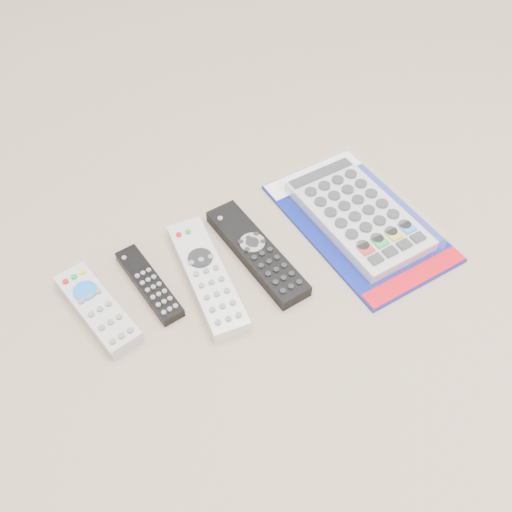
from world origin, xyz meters
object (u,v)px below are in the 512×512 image
remote_slim_black (149,284)px  jumbo_remote_packaged (358,214)px  remote_silver_dvd (207,276)px  remote_large_black (257,252)px  remote_small_grey (98,309)px

remote_slim_black → jumbo_remote_packaged: 0.36m
remote_slim_black → remote_silver_dvd: (0.08, -0.03, 0.00)m
remote_silver_dvd → jumbo_remote_packaged: 0.27m
remote_slim_black → remote_large_black: size_ratio=0.71×
remote_small_grey → remote_large_black: bearing=-15.0°
remote_small_grey → remote_large_black: remote_small_grey is taller
remote_small_grey → jumbo_remote_packaged: bearing=-15.1°
remote_slim_black → remote_large_black: bearing=-15.0°
remote_small_grey → jumbo_remote_packaged: jumbo_remote_packaged is taller
remote_large_black → remote_silver_dvd: bearing=178.4°
remote_small_grey → remote_large_black: 0.25m
remote_large_black → jumbo_remote_packaged: size_ratio=0.71×
remote_small_grey → jumbo_remote_packaged: 0.44m
remote_slim_black → jumbo_remote_packaged: size_ratio=0.51×
remote_silver_dvd → jumbo_remote_packaged: jumbo_remote_packaged is taller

